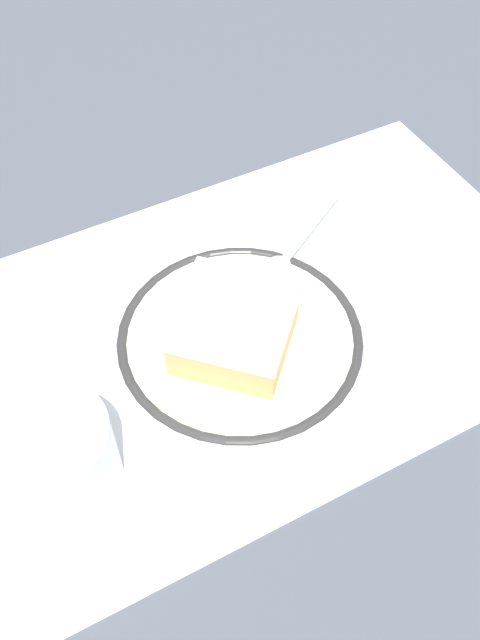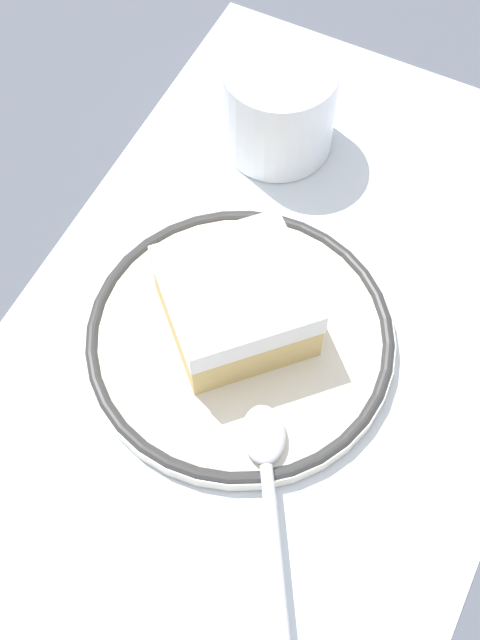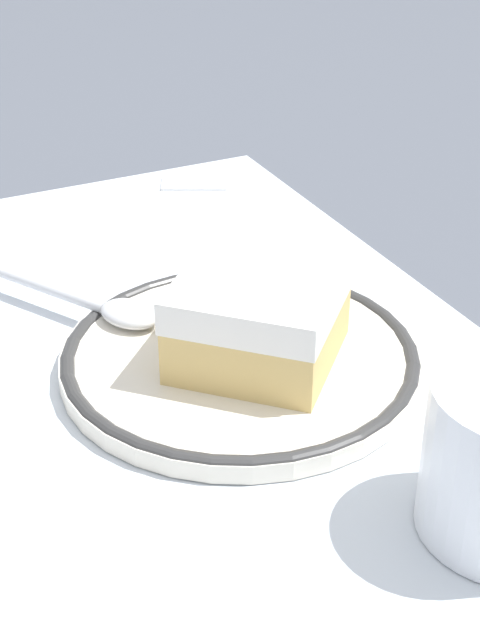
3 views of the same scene
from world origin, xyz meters
The scene contains 6 objects.
ground_plane centered at (0.00, 0.00, 0.00)m, with size 2.40×2.40×0.00m, color #4C515B.
placemat centered at (0.00, 0.00, 0.00)m, with size 0.55×0.32×0.00m, color silver.
plate centered at (0.01, 0.02, 0.01)m, with size 0.19×0.19×0.01m.
cake_slice centered at (0.01, 0.02, 0.04)m, with size 0.12×0.12×0.05m.
spoon centered at (-0.07, -0.04, 0.02)m, with size 0.12×0.08×0.01m.
cup centered at (0.16, 0.07, 0.03)m, with size 0.08×0.08×0.07m.
Camera 2 is at (-0.23, -0.10, 0.49)m, focal length 49.75 mm.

